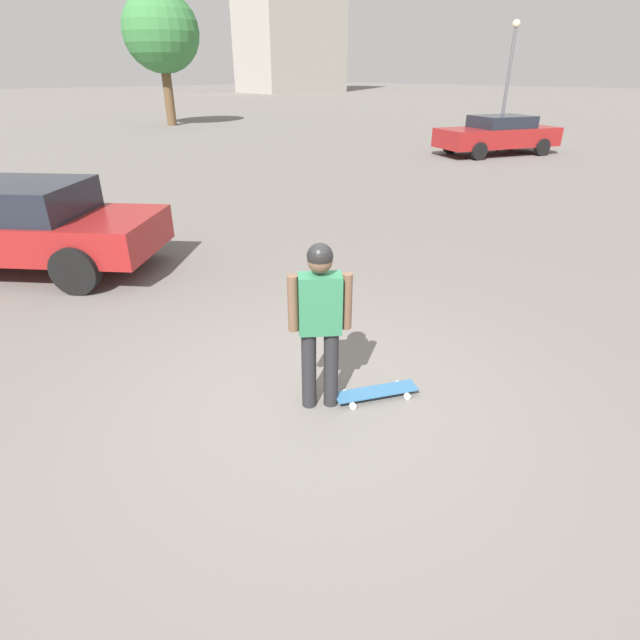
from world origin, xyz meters
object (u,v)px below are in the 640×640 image
car_parked_near (17,225)px  car_parked_far (498,134)px  person (320,315)px  skateboard (376,392)px

car_parked_near → car_parked_far: 17.10m
person → car_parked_near: person is taller
skateboard → car_parked_near: (6.25, 1.49, 0.68)m
person → car_parked_far: (7.32, -16.03, -0.23)m
person → car_parked_far: bearing=62.0°
skateboard → car_parked_far: size_ratio=0.17×
skateboard → car_parked_far: 17.33m
person → skateboard: person is taller
skateboard → car_parked_near: bearing=-50.1°
skateboard → car_parked_far: (7.63, -15.55, 0.68)m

